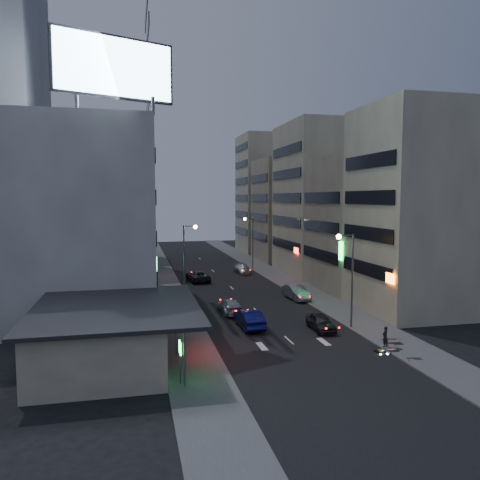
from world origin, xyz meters
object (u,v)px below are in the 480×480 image
object	(u,v)px
scooter_silver_a	(396,341)
parked_car_right_mid	(296,292)
parked_car_left	(198,276)
road_car_silver	(230,306)
parked_car_right_near	(321,322)
person	(385,337)
scooter_blue	(397,339)
parked_car_right_far	(243,269)
scooter_silver_b	(395,331)
road_car_blue	(249,319)
scooter_black_b	(400,334)
scooter_black_a	(420,350)

from	to	relation	value
scooter_silver_a	parked_car_right_mid	bearing A→B (deg)	11.14
parked_car_left	parked_car_right_mid	bearing A→B (deg)	117.68
road_car_silver	scooter_silver_a	distance (m)	16.70
parked_car_right_near	person	xyz separation A→B (m)	(2.78, -5.57, 0.21)
parked_car_right_near	scooter_blue	distance (m)	6.91
parked_car_right_far	road_car_silver	distance (m)	24.15
scooter_silver_a	scooter_silver_b	xyz separation A→B (m)	(1.41, 2.49, -0.09)
road_car_blue	scooter_blue	bearing A→B (deg)	137.56
parked_car_right_near	road_car_blue	bearing A→B (deg)	161.73
parked_car_right_mid	scooter_silver_a	size ratio (longest dim) A/B	2.27
parked_car_right_near	scooter_silver_a	size ratio (longest dim) A/B	1.96
scooter_black_b	scooter_silver_b	world-z (taller)	scooter_black_b
road_car_silver	scooter_black_a	distance (m)	18.69
road_car_blue	road_car_silver	distance (m)	5.39
parked_car_right_mid	scooter_silver_b	size ratio (longest dim) A/B	2.65
parked_car_right_mid	road_car_silver	world-z (taller)	parked_car_right_mid
parked_car_right_near	scooter_silver_b	xyz separation A→B (m)	(4.70, -3.77, -0.03)
parked_car_right_mid	parked_car_right_far	world-z (taller)	parked_car_right_mid
parked_car_left	person	distance (m)	32.52
scooter_silver_b	scooter_black_b	bearing A→B (deg)	-168.64
parked_car_right_mid	road_car_silver	distance (m)	9.48
person	scooter_black_b	distance (m)	1.86
parked_car_right_mid	parked_car_left	distance (m)	16.29
parked_car_right_far	scooter_black_a	world-z (taller)	parked_car_right_far
road_car_blue	scooter_silver_b	size ratio (longest dim) A/B	2.72
road_car_blue	scooter_silver_a	bearing A→B (deg)	135.39
parked_car_right_far	scooter_black_b	world-z (taller)	scooter_black_b
parked_car_right_near	scooter_blue	world-z (taller)	scooter_blue
road_car_blue	scooter_silver_b	xyz separation A→B (m)	(10.42, -5.84, -0.13)
road_car_silver	scooter_blue	bearing A→B (deg)	125.44
road_car_blue	scooter_silver_a	xyz separation A→B (m)	(9.01, -8.33, -0.04)
road_car_blue	parked_car_right_mid	bearing A→B (deg)	-130.21
road_car_silver	scooter_black_b	xyz separation A→B (m)	(10.76, -12.28, 0.06)
scooter_blue	scooter_silver_b	size ratio (longest dim) A/B	1.17
parked_car_right_mid	scooter_blue	bearing A→B (deg)	-89.66
scooter_blue	scooter_black_b	bearing A→B (deg)	-48.71
road_car_blue	scooter_silver_a	distance (m)	12.27
person	scooter_black_b	size ratio (longest dim) A/B	0.76
scooter_black_a	parked_car_left	bearing A→B (deg)	27.41
person	scooter_black_b	bearing A→B (deg)	175.59
person	parked_car_right_mid	bearing A→B (deg)	-115.12
scooter_silver_a	scooter_black_b	xyz separation A→B (m)	(1.20, 1.42, -0.01)
scooter_black_a	parked_car_right_far	bearing A→B (deg)	14.61
parked_car_right_mid	parked_car_right_near	bearing A→B (deg)	-104.40
scooter_blue	road_car_silver	bearing A→B (deg)	27.82
parked_car_left	scooter_silver_b	size ratio (longest dim) A/B	3.01
road_car_silver	scooter_blue	xyz separation A→B (m)	(9.86, -13.35, 0.07)
parked_car_left	road_car_blue	world-z (taller)	road_car_blue
parked_car_right_near	road_car_blue	distance (m)	6.09
parked_car_left	scooter_black_b	distance (m)	32.39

